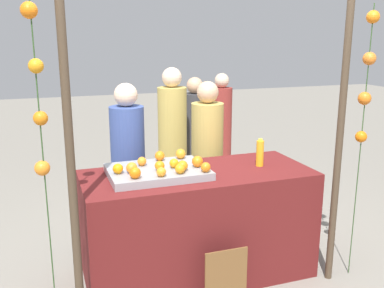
% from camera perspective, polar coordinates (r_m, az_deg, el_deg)
% --- Properties ---
extents(ground_plane, '(24.00, 24.00, 0.00)m').
position_cam_1_polar(ground_plane, '(3.89, 0.77, -16.55)').
color(ground_plane, gray).
extents(stall_counter, '(1.86, 0.79, 0.91)m').
position_cam_1_polar(stall_counter, '(3.68, 0.79, -10.46)').
color(stall_counter, '#5B1919').
rests_on(stall_counter, ground_plane).
extents(orange_tray, '(0.77, 0.55, 0.06)m').
position_cam_1_polar(orange_tray, '(3.44, -4.56, -3.65)').
color(orange_tray, gray).
rests_on(orange_tray, stall_counter).
extents(orange_0, '(0.08, 0.08, 0.08)m').
position_cam_1_polar(orange_0, '(3.67, -1.51, -1.30)').
color(orange_0, orange).
rests_on(orange_0, orange_tray).
extents(orange_1, '(0.09, 0.09, 0.09)m').
position_cam_1_polar(orange_1, '(3.44, 0.73, -2.31)').
color(orange_1, orange).
rests_on(orange_1, orange_tray).
extents(orange_2, '(0.09, 0.09, 0.09)m').
position_cam_1_polar(orange_2, '(3.19, -7.48, -3.79)').
color(orange_2, orange).
rests_on(orange_2, orange_tray).
extents(orange_3, '(0.08, 0.08, 0.08)m').
position_cam_1_polar(orange_3, '(3.27, -1.59, -3.28)').
color(orange_3, orange).
rests_on(orange_3, orange_tray).
extents(orange_4, '(0.07, 0.07, 0.07)m').
position_cam_1_polar(orange_4, '(3.49, -6.60, -2.28)').
color(orange_4, orange).
rests_on(orange_4, orange_tray).
extents(orange_5, '(0.08, 0.08, 0.08)m').
position_cam_1_polar(orange_5, '(3.36, -4.27, -2.86)').
color(orange_5, orange).
rests_on(orange_5, orange_tray).
extents(orange_6, '(0.09, 0.09, 0.09)m').
position_cam_1_polar(orange_6, '(3.31, -7.93, -3.12)').
color(orange_6, orange).
rests_on(orange_6, orange_tray).
extents(orange_7, '(0.07, 0.07, 0.07)m').
position_cam_1_polar(orange_7, '(3.42, -2.38, -2.54)').
color(orange_7, orange).
rests_on(orange_7, orange_tray).
extents(orange_8, '(0.08, 0.08, 0.08)m').
position_cam_1_polar(orange_8, '(3.33, -1.25, -2.88)').
color(orange_8, orange).
rests_on(orange_8, orange_tray).
extents(orange_9, '(0.08, 0.08, 0.08)m').
position_cam_1_polar(orange_9, '(3.32, -9.71, -3.21)').
color(orange_9, orange).
rests_on(orange_9, orange_tray).
extents(orange_10, '(0.08, 0.08, 0.08)m').
position_cam_1_polar(orange_10, '(3.31, 1.81, -3.07)').
color(orange_10, orange).
rests_on(orange_10, orange_tray).
extents(orange_11, '(0.07, 0.07, 0.07)m').
position_cam_1_polar(orange_11, '(3.21, -4.06, -3.69)').
color(orange_11, orange).
rests_on(orange_11, orange_tray).
extents(orange_12, '(0.08, 0.08, 0.08)m').
position_cam_1_polar(orange_12, '(3.62, -4.27, -1.56)').
color(orange_12, orange).
rests_on(orange_12, orange_tray).
extents(juice_bottle, '(0.06, 0.06, 0.24)m').
position_cam_1_polar(juice_bottle, '(3.70, 8.92, -1.18)').
color(juice_bottle, orange).
rests_on(juice_bottle, stall_counter).
extents(chalkboard_sign, '(0.33, 0.03, 0.49)m').
position_cam_1_polar(chalkboard_sign, '(3.35, 4.43, -17.39)').
color(chalkboard_sign, brown).
rests_on(chalkboard_sign, ground_plane).
extents(vendor_left, '(0.31, 0.31, 1.57)m').
position_cam_1_polar(vendor_left, '(4.11, -8.33, -3.77)').
color(vendor_left, '#384C8C').
rests_on(vendor_left, ground_plane).
extents(vendor_right, '(0.31, 0.31, 1.56)m').
position_cam_1_polar(vendor_right, '(4.32, 1.99, -2.82)').
color(vendor_right, tan).
rests_on(vendor_right, ground_plane).
extents(crowd_person_0, '(0.30, 0.30, 1.48)m').
position_cam_1_polar(crowd_person_0, '(6.15, 3.84, 1.89)').
color(crowd_person_0, maroon).
rests_on(crowd_person_0, ground_plane).
extents(crowd_person_1, '(0.33, 0.33, 1.64)m').
position_cam_1_polar(crowd_person_1, '(5.00, -2.57, -0.05)').
color(crowd_person_1, tan).
rests_on(crowd_person_1, ground_plane).
extents(crowd_person_2, '(0.30, 0.30, 1.49)m').
position_cam_1_polar(crowd_person_2, '(5.46, 0.35, 0.42)').
color(crowd_person_2, '#333338').
rests_on(crowd_person_2, ground_plane).
extents(canopy_post_left, '(0.06, 0.06, 2.34)m').
position_cam_1_polar(canopy_post_left, '(2.83, -15.61, -3.02)').
color(canopy_post_left, '#473828').
rests_on(canopy_post_left, ground_plane).
extents(canopy_post_right, '(0.06, 0.06, 2.34)m').
position_cam_1_polar(canopy_post_right, '(3.56, 18.79, 0.20)').
color(canopy_post_right, '#473828').
rests_on(canopy_post_right, ground_plane).
extents(garland_strand_left, '(0.10, 0.10, 2.21)m').
position_cam_1_polar(garland_strand_left, '(2.68, -19.67, 6.05)').
color(garland_strand_left, '#2D4C23').
rests_on(garland_strand_left, ground_plane).
extents(garland_strand_right, '(0.11, 0.10, 2.21)m').
position_cam_1_polar(garland_strand_right, '(3.63, 21.99, 7.92)').
color(garland_strand_right, '#2D4C23').
rests_on(garland_strand_right, ground_plane).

